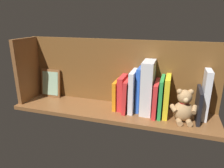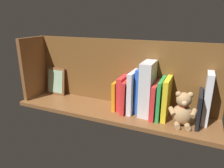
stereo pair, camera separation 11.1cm
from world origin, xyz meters
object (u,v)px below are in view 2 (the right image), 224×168
object	(u,v)px
dictionary_thick_white	(147,89)
book_0	(207,98)
teddy_bear	(183,111)
picture_frame_leaning	(56,81)

from	to	relation	value
dictionary_thick_white	book_0	bearing A→B (deg)	-176.37
book_0	dictionary_thick_white	world-z (taller)	dictionary_thick_white
book_0	teddy_bear	bearing A→B (deg)	34.43
picture_frame_leaning	teddy_bear	bearing A→B (deg)	172.92
teddy_bear	dictionary_thick_white	bearing A→B (deg)	-26.40
picture_frame_leaning	dictionary_thick_white	bearing A→B (deg)	175.40
book_0	picture_frame_leaning	size ratio (longest dim) A/B	1.41
teddy_bear	picture_frame_leaning	size ratio (longest dim) A/B	0.94
teddy_bear	dictionary_thick_white	world-z (taller)	dictionary_thick_white
book_0	picture_frame_leaning	bearing A→B (deg)	-2.04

